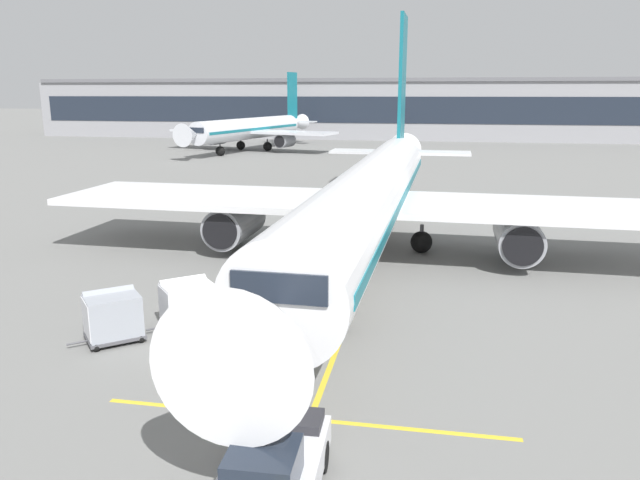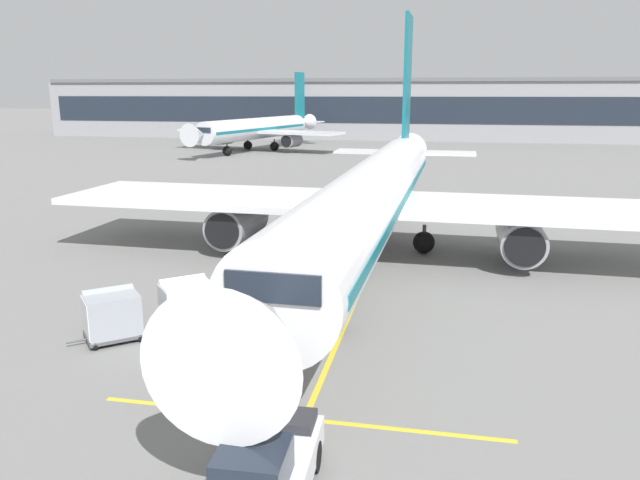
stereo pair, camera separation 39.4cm
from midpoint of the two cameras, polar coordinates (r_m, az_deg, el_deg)
ground_plane at (r=24.28m, az=-10.15°, el=-8.50°), size 600.00×600.00×0.00m
parked_airplane at (r=34.44m, az=5.43°, el=4.26°), size 36.44×46.44×15.28m
belt_loader at (r=26.66m, az=-5.50°, el=-4.42°), size 4.59×4.85×2.70m
baggage_cart_lead at (r=24.71m, az=-11.94°, el=-5.71°), size 2.60×2.51×1.91m
baggage_cart_second at (r=24.14m, az=-18.50°, el=-6.62°), size 2.60×2.51×1.91m
pushback_tug at (r=14.58m, az=-4.65°, el=-20.85°), size 2.24×4.46×1.83m
ground_crew_by_loader at (r=27.10m, az=-7.29°, el=-3.78°), size 0.43×0.45×1.74m
ground_crew_by_carts at (r=24.30m, az=-5.43°, el=-5.81°), size 0.45×0.43×1.74m
ground_crew_marshaller at (r=24.68m, az=-10.18°, el=-5.66°), size 0.32×0.56×1.74m
safety_cone_engine_keepout at (r=36.10m, az=-1.98°, el=-0.39°), size 0.55×0.55×0.63m
safety_cone_wingtip at (r=31.17m, az=-5.13°, el=-2.71°), size 0.56×0.56×0.64m
apron_guidance_line_lead_in at (r=34.32m, az=5.37°, el=-1.71°), size 0.20×110.00×0.01m
apron_guidance_line_stop_bar at (r=18.10m, az=-1.34°, el=-16.42°), size 12.00×0.20×0.01m
terminal_building at (r=127.06m, az=5.21°, el=12.16°), size 136.71×15.69×11.75m
distant_airplane at (r=98.48m, az=-5.69°, el=10.33°), size 28.25×36.03×12.53m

